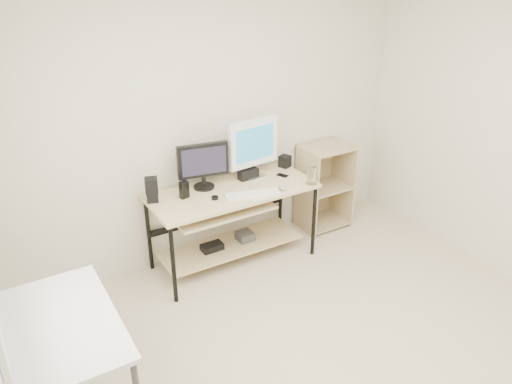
{
  "coord_description": "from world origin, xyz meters",
  "views": [
    {
      "loc": [
        -1.88,
        -1.88,
        2.64
      ],
      "look_at": [
        0.03,
        1.3,
        0.86
      ],
      "focal_mm": 35.0,
      "sensor_mm": 36.0,
      "label": 1
    }
  ],
  "objects_px": {
    "desk": "(230,211)",
    "black_monitor": "(203,163)",
    "shelf_unit": "(322,185)",
    "white_imac": "(253,144)",
    "audio_controller": "(184,190)",
    "side_table": "(64,334)"
  },
  "relations": [
    {
      "from": "desk",
      "to": "side_table",
      "type": "relative_size",
      "value": 1.5
    },
    {
      "from": "shelf_unit",
      "to": "audio_controller",
      "type": "distance_m",
      "value": 1.63
    },
    {
      "from": "side_table",
      "to": "audio_controller",
      "type": "bearing_deg",
      "value": 41.9
    },
    {
      "from": "audio_controller",
      "to": "shelf_unit",
      "type": "bearing_deg",
      "value": -11.11
    },
    {
      "from": "desk",
      "to": "black_monitor",
      "type": "bearing_deg",
      "value": 137.43
    },
    {
      "from": "black_monitor",
      "to": "white_imac",
      "type": "bearing_deg",
      "value": 8.2
    },
    {
      "from": "black_monitor",
      "to": "white_imac",
      "type": "xyz_separation_m",
      "value": [
        0.5,
        -0.02,
        0.08
      ]
    },
    {
      "from": "side_table",
      "to": "audio_controller",
      "type": "distance_m",
      "value": 1.69
    },
    {
      "from": "shelf_unit",
      "to": "white_imac",
      "type": "xyz_separation_m",
      "value": [
        -0.84,
        -0.02,
        0.62
      ]
    },
    {
      "from": "black_monitor",
      "to": "audio_controller",
      "type": "relative_size",
      "value": 2.97
    },
    {
      "from": "desk",
      "to": "shelf_unit",
      "type": "bearing_deg",
      "value": 7.77
    },
    {
      "from": "side_table",
      "to": "white_imac",
      "type": "xyz_separation_m",
      "value": [
        1.99,
        1.2,
        0.4
      ]
    },
    {
      "from": "shelf_unit",
      "to": "black_monitor",
      "type": "distance_m",
      "value": 1.45
    },
    {
      "from": "side_table",
      "to": "white_imac",
      "type": "height_order",
      "value": "white_imac"
    },
    {
      "from": "desk",
      "to": "white_imac",
      "type": "relative_size",
      "value": 2.7
    },
    {
      "from": "desk",
      "to": "white_imac",
      "type": "xyz_separation_m",
      "value": [
        0.33,
        0.14,
        0.53
      ]
    },
    {
      "from": "desk",
      "to": "white_imac",
      "type": "height_order",
      "value": "white_imac"
    },
    {
      "from": "desk",
      "to": "black_monitor",
      "type": "distance_m",
      "value": 0.51
    },
    {
      "from": "shelf_unit",
      "to": "white_imac",
      "type": "bearing_deg",
      "value": -178.67
    },
    {
      "from": "side_table",
      "to": "desk",
      "type": "bearing_deg",
      "value": 32.65
    },
    {
      "from": "black_monitor",
      "to": "shelf_unit",
      "type": "bearing_deg",
      "value": 10.27
    },
    {
      "from": "desk",
      "to": "black_monitor",
      "type": "relative_size",
      "value": 3.31
    }
  ]
}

